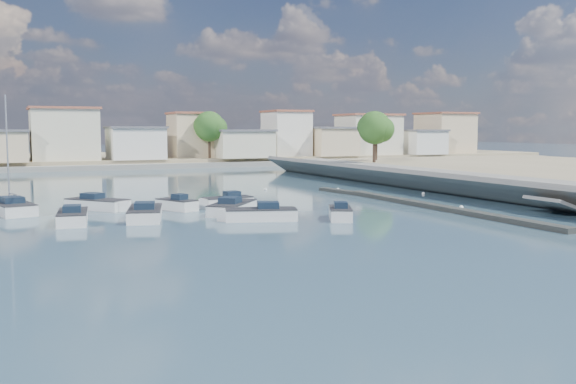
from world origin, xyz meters
The scene contains 17 objects.
ground centered at (0.00, 40.00, 0.00)m, with size 400.00×400.00×0.00m, color #325164.
seawall_walkway centered at (18.50, 13.00, 0.90)m, with size 5.00×90.00×1.80m, color slate.
breakwater centered at (6.90, 12.69, 0.17)m, with size 2.00×31.02×0.35m.
far_shore_land centered at (0.00, 92.00, 0.70)m, with size 160.00×40.00×1.40m, color gray.
far_shore_quay centered at (0.00, 71.00, 0.40)m, with size 160.00×2.50×0.80m, color slate.
far_town centered at (10.71, 76.92, 4.93)m, with size 113.01×12.80×8.35m.
shore_trees centered at (8.34, 68.11, 6.22)m, with size 74.56×38.32×7.92m.
motorboat_a centered at (-19.92, 14.07, 0.38)m, with size 2.48×5.35×1.48m.
motorboat_b centered at (-2.64, 8.45, 0.38)m, with size 2.87×3.99×1.48m.
motorboat_c centered at (-8.21, 10.10, 0.38)m, with size 5.48×3.23×1.48m.
motorboat_d centered at (-7.86, 18.18, 0.38)m, with size 4.58×2.12×1.48m.
motorboat_e centered at (-15.09, 13.98, 0.38)m, with size 3.48×6.21×1.48m.
motorboat_f centered at (-11.92, 18.22, 0.38)m, with size 2.84×3.94×1.48m.
motorboat_g centered at (-17.24, 20.71, 0.38)m, with size 4.79×5.15×1.48m.
motorboat_h centered at (-8.35, 14.60, 0.38)m, with size 5.10×5.67×1.48m.
sailboat centered at (-23.79, 21.82, 0.41)m, with size 3.82×7.60×9.00m.
mooring_buoys centered at (8.89, 13.45, 0.05)m, with size 12.62×35.64×0.33m.
Camera 1 is at (-24.04, -30.64, 6.23)m, focal length 40.00 mm.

